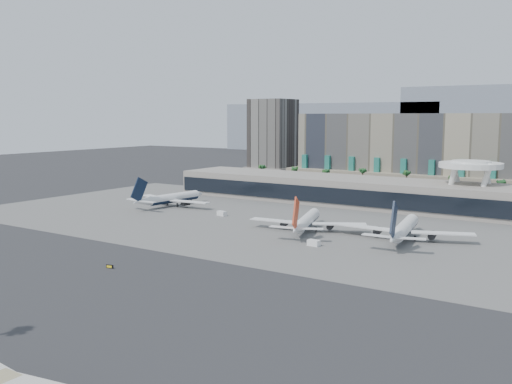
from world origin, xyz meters
The scene contains 13 objects.
ground centered at (0.00, 0.00, 0.00)m, with size 900.00×900.00×0.00m, color #232326.
apron_pad centered at (0.00, 55.00, 0.03)m, with size 260.00×130.00×0.06m, color #5B5B59.
hotel centered at (10.00, 174.41, 16.81)m, with size 140.00×30.00×42.00m.
office_tower centered at (-95.00, 200.00, 22.94)m, with size 30.00×30.00×52.00m.
terminal centered at (0.00, 109.84, 6.52)m, with size 170.00×32.50×14.50m.
saucer_structure centered at (55.00, 116.00, 18.45)m, with size 26.00×26.00×21.89m.
palm_row centered at (7.00, 145.00, 10.50)m, with size 157.80×2.80×13.10m.
airliner_left centered at (-61.40, 57.66, 3.74)m, with size 41.57×42.97×14.84m.
airliner_centre centered at (16.88, 41.37, 3.78)m, with size 40.69×42.13×15.00m.
airliner_right centered at (50.77, 45.58, 4.00)m, with size 44.03×45.67×15.86m.
service_vehicle_a centered at (-27.09, 50.20, 1.00)m, with size 4.07×1.99×1.99m, color white.
service_vehicle_b centered at (29.81, 22.32, 0.97)m, with size 3.79×2.16×1.95m, color white.
taxiway_sign centered at (-3.59, -31.38, 0.48)m, with size 2.17×0.73×0.98m.
Camera 1 is at (111.10, -134.06, 40.51)m, focal length 40.00 mm.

